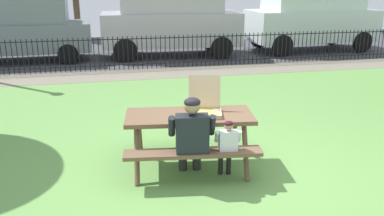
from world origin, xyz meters
name	(u,v)px	position (x,y,z in m)	size (l,w,h in m)	color
ground	(204,134)	(0.00, 1.58, -0.01)	(28.00, 11.16, 0.02)	#679A4C
cobblestone_walkway	(164,73)	(0.00, 6.46, 0.00)	(28.00, 1.40, 0.01)	gray
street_asphalt	(148,49)	(0.00, 10.82, -0.01)	(28.00, 7.32, 0.01)	#424247
picnic_table_foreground	(189,126)	(-0.51, 0.44, 0.60)	(1.97, 1.69, 0.79)	brown
pizza_box_open	(205,106)	(-0.28, 0.46, 0.87)	(0.56, 0.61, 0.51)	tan
adult_at_table	(192,135)	(-0.58, -0.06, 0.66)	(0.63, 0.62, 1.19)	#272727
child_at_table	(227,144)	(-0.12, -0.14, 0.52)	(0.36, 0.36, 0.87)	black
iron_fence_streetside	(161,52)	(0.00, 7.16, 0.51)	(18.63, 0.03, 0.99)	black
parked_car_far_left	(17,28)	(-4.38, 9.19, 1.10)	(4.65, 2.05, 2.08)	gray
parked_car_left	(171,18)	(0.65, 9.19, 1.31)	(4.79, 2.27, 2.46)	#BFB6BF
parked_car_center	(312,15)	(5.94, 9.19, 1.31)	(4.78, 2.24, 2.46)	silver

